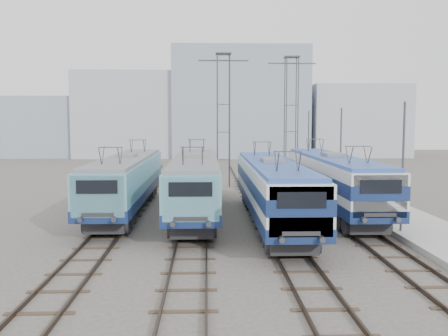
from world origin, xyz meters
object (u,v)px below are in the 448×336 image
Objects in this scene: locomotive_far_left at (127,179)px; mast_front at (403,170)px; locomotive_center_right at (272,186)px; locomotive_far_right at (333,178)px; catenary_tower_east at (291,114)px; locomotive_center_left at (195,180)px; catenary_tower_west at (223,114)px; mast_mid at (341,154)px; mast_rear at (308,146)px.

mast_front reaches higher than locomotive_far_left.
locomotive_far_right is at bearing 40.48° from locomotive_center_right.
mast_front is (2.10, -22.00, -3.14)m from catenary_tower_east.
locomotive_far_right is 1.52× the size of catenary_tower_east.
locomotive_center_left reaches higher than locomotive_center_right.
locomotive_center_left is at bearing 145.08° from locomotive_center_right.
catenary_tower_west is (6.75, 12.71, 4.40)m from locomotive_far_left.
locomotive_center_right is 2.58× the size of mast_mid.
locomotive_center_left is at bearing -175.56° from locomotive_far_right.
catenary_tower_east is (4.25, 18.98, 4.34)m from locomotive_center_right.
catenary_tower_east is 1.71× the size of mast_rear.
catenary_tower_west is 1.71× the size of mast_mid.
catenary_tower_east is (8.75, 15.84, 4.37)m from locomotive_center_left.
locomotive_far_left is 1.50× the size of catenary_tower_east.
catenary_tower_west is 1.00× the size of catenary_tower_east.
catenary_tower_east is at bearing 47.98° from locomotive_far_left.
catenary_tower_east reaches higher than mast_front.
locomotive_center_right is at bearing -34.92° from locomotive_center_left.
mast_rear reaches higher than locomotive_center_left.
locomotive_center_left is 1.52× the size of catenary_tower_west.
mast_mid is at bearing -90.00° from mast_rear.
locomotive_center_left is 1.01× the size of locomotive_center_right.
catenary_tower_east is (6.50, 2.00, 0.00)m from catenary_tower_west.
mast_mid is 12.00m from mast_rear.
locomotive_far_left is 2.57× the size of mast_rear.
locomotive_far_left is 2.57× the size of mast_mid.
catenary_tower_east reaches higher than locomotive_far_right.
locomotive_far_left is 0.99× the size of locomotive_far_right.
mast_rear is at bearing 90.00° from mast_mid.
locomotive_far_left is 22.72m from mast_rear.
locomotive_center_right is at bearing -82.45° from catenary_tower_west.
locomotive_far_left is 13.51m from locomotive_far_right.
catenary_tower_west is (2.25, 13.84, 4.37)m from locomotive_center_left.
mast_front is at bearing -90.00° from mast_rear.
locomotive_far_left is at bearing -132.02° from catenary_tower_east.
locomotive_far_right is at bearing 105.08° from mast_front.
mast_mid is at bearing 28.27° from locomotive_center_left.
mast_mid reaches higher than locomotive_far_left.
locomotive_far_left is at bearing 154.59° from mast_front.
catenary_tower_east reaches higher than mast_mid.
locomotive_center_right is 17.67m from catenary_tower_west.
locomotive_center_left is 2.61× the size of mast_rear.
locomotive_center_right is at bearing -125.28° from mast_mid.
locomotive_center_left is at bearing -151.73° from mast_mid.
locomotive_center_right is 2.58× the size of mast_rear.
catenary_tower_east is 1.71× the size of mast_front.
locomotive_far_right is (13.50, -0.43, 0.09)m from locomotive_far_left.
catenary_tower_west is at bearing 137.07° from mast_mid.
locomotive_far_right is 15.74m from catenary_tower_east.
mast_front is 24.00m from mast_rear.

